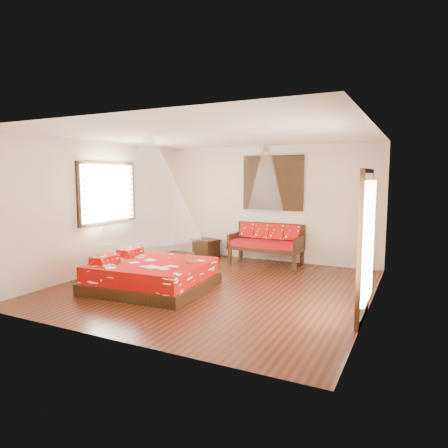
# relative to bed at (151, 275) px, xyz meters

# --- Properties ---
(room) EXTENTS (5.54, 5.54, 2.84)m
(room) POSITION_rel_bed_xyz_m (0.99, 0.62, 1.15)
(room) COLOR black
(room) RESTS_ON ground
(bed) EXTENTS (2.15, 1.97, 0.63)m
(bed) POSITION_rel_bed_xyz_m (0.00, 0.00, 0.00)
(bed) COLOR black
(bed) RESTS_ON floor
(daybed) EXTENTS (1.70, 0.76, 0.94)m
(daybed) POSITION_rel_bed_xyz_m (1.15, 3.00, 0.27)
(daybed) COLOR black
(daybed) RESTS_ON floor
(storage_chest) EXTENTS (0.76, 0.65, 0.45)m
(storage_chest) POSITION_rel_bed_xyz_m (-0.55, 3.07, -0.02)
(storage_chest) COLOR black
(storage_chest) RESTS_ON floor
(shutter_panel) EXTENTS (1.52, 0.06, 1.32)m
(shutter_panel) POSITION_rel_bed_xyz_m (1.15, 3.34, 1.65)
(shutter_panel) COLOR black
(shutter_panel) RESTS_ON wall_back
(window_left) EXTENTS (0.10, 1.74, 1.34)m
(window_left) POSITION_rel_bed_xyz_m (-1.72, 0.82, 1.45)
(window_left) COLOR black
(window_left) RESTS_ON wall_left
(glazed_door) EXTENTS (0.08, 1.02, 2.16)m
(glazed_door) POSITION_rel_bed_xyz_m (3.70, 0.02, 0.82)
(glazed_door) COLOR black
(glazed_door) RESTS_ON floor
(wine_tray) EXTENTS (0.26, 0.26, 0.21)m
(wine_tray) POSITION_rel_bed_xyz_m (0.67, 0.33, 0.30)
(wine_tray) COLOR brown
(wine_tray) RESTS_ON bed
(mosquito_net_main) EXTENTS (1.87, 1.87, 1.80)m
(mosquito_net_main) POSITION_rel_bed_xyz_m (0.02, 0.00, 1.60)
(mosquito_net_main) COLOR silver
(mosquito_net_main) RESTS_ON ceiling
(mosquito_net_daybed) EXTENTS (0.85, 0.85, 1.50)m
(mosquito_net_daybed) POSITION_rel_bed_xyz_m (1.15, 2.87, 1.75)
(mosquito_net_daybed) COLOR silver
(mosquito_net_daybed) RESTS_ON ceiling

